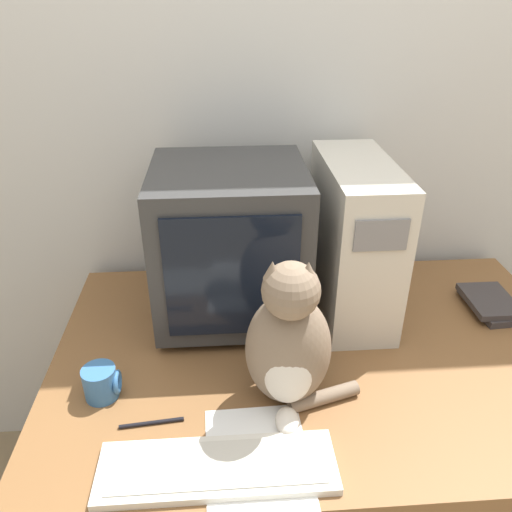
{
  "coord_description": "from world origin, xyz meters",
  "views": [
    {
      "loc": [
        -0.25,
        -0.57,
        1.63
      ],
      "look_at": [
        -0.17,
        0.47,
        1.05
      ],
      "focal_mm": 35.0,
      "sensor_mm": 36.0,
      "label": 1
    }
  ],
  "objects_px": {
    "cat": "(289,344)",
    "book_stack": "(491,303)",
    "keyboard": "(218,468)",
    "pen": "(152,423)",
    "crt_monitor": "(230,243)",
    "computer_tower": "(353,239)",
    "mug": "(102,383)"
  },
  "relations": [
    {
      "from": "pen",
      "to": "crt_monitor",
      "type": "bearing_deg",
      "value": 65.53
    },
    {
      "from": "computer_tower",
      "to": "book_stack",
      "type": "bearing_deg",
      "value": -7.81
    },
    {
      "from": "computer_tower",
      "to": "crt_monitor",
      "type": "bearing_deg",
      "value": -177.43
    },
    {
      "from": "computer_tower",
      "to": "cat",
      "type": "relative_size",
      "value": 1.16
    },
    {
      "from": "pen",
      "to": "computer_tower",
      "type": "bearing_deg",
      "value": 38.83
    },
    {
      "from": "cat",
      "to": "mug",
      "type": "bearing_deg",
      "value": -179.57
    },
    {
      "from": "book_stack",
      "to": "keyboard",
      "type": "bearing_deg",
      "value": -148.14
    },
    {
      "from": "keyboard",
      "to": "cat",
      "type": "bearing_deg",
      "value": 48.44
    },
    {
      "from": "computer_tower",
      "to": "mug",
      "type": "relative_size",
      "value": 5.25
    },
    {
      "from": "cat",
      "to": "book_stack",
      "type": "bearing_deg",
      "value": 32.55
    },
    {
      "from": "computer_tower",
      "to": "keyboard",
      "type": "bearing_deg",
      "value": -124.89
    },
    {
      "from": "keyboard",
      "to": "mug",
      "type": "xyz_separation_m",
      "value": [
        -0.27,
        0.23,
        0.03
      ]
    },
    {
      "from": "crt_monitor",
      "to": "book_stack",
      "type": "distance_m",
      "value": 0.8
    },
    {
      "from": "crt_monitor",
      "to": "computer_tower",
      "type": "bearing_deg",
      "value": 2.57
    },
    {
      "from": "cat",
      "to": "book_stack",
      "type": "height_order",
      "value": "cat"
    },
    {
      "from": "computer_tower",
      "to": "cat",
      "type": "distance_m",
      "value": 0.45
    },
    {
      "from": "keyboard",
      "to": "book_stack",
      "type": "bearing_deg",
      "value": 31.86
    },
    {
      "from": "cat",
      "to": "pen",
      "type": "bearing_deg",
      "value": -163.98
    },
    {
      "from": "book_stack",
      "to": "pen",
      "type": "relative_size",
      "value": 1.44
    },
    {
      "from": "computer_tower",
      "to": "book_stack",
      "type": "xyz_separation_m",
      "value": [
        0.42,
        -0.06,
        -0.2
      ]
    },
    {
      "from": "keyboard",
      "to": "pen",
      "type": "xyz_separation_m",
      "value": [
        -0.14,
        0.13,
        -0.01
      ]
    },
    {
      "from": "book_stack",
      "to": "pen",
      "type": "distance_m",
      "value": 1.03
    },
    {
      "from": "cat",
      "to": "book_stack",
      "type": "distance_m",
      "value": 0.74
    },
    {
      "from": "keyboard",
      "to": "pen",
      "type": "relative_size",
      "value": 3.36
    },
    {
      "from": "crt_monitor",
      "to": "cat",
      "type": "distance_m",
      "value": 0.39
    },
    {
      "from": "cat",
      "to": "mug",
      "type": "xyz_separation_m",
      "value": [
        -0.43,
        0.04,
        -0.13
      ]
    },
    {
      "from": "keyboard",
      "to": "book_stack",
      "type": "relative_size",
      "value": 2.34
    },
    {
      "from": "crt_monitor",
      "to": "mug",
      "type": "distance_m",
      "value": 0.49
    },
    {
      "from": "keyboard",
      "to": "mug",
      "type": "relative_size",
      "value": 5.63
    },
    {
      "from": "crt_monitor",
      "to": "keyboard",
      "type": "relative_size",
      "value": 0.93
    },
    {
      "from": "book_stack",
      "to": "pen",
      "type": "xyz_separation_m",
      "value": [
        -0.96,
        -0.38,
        -0.02
      ]
    },
    {
      "from": "crt_monitor",
      "to": "computer_tower",
      "type": "relative_size",
      "value": 1.0
    }
  ]
}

